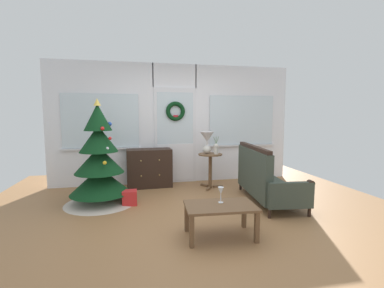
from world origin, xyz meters
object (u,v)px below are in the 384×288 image
Objects in this scene: settee_sofa at (264,180)px; table_lamp at (207,140)px; christmas_tree at (99,166)px; side_table at (210,164)px; gift_box at (130,198)px; dresser_cabinet at (149,168)px; coffee_table at (220,209)px; wine_glass at (221,191)px; flower_vase at (216,148)px.

table_lamp is at bearing 124.05° from settee_sofa.
christmas_tree reaches higher than side_table.
christmas_tree is 2.11m from table_lamp.
gift_box is at bearing -20.09° from christmas_tree.
dresser_cabinet is 1.05× the size of coffee_table.
settee_sofa is 1.93× the size of coffee_table.
settee_sofa is 1.55m from wine_glass.
table_lamp is 1.87× the size of gift_box.
side_table is at bearing 77.54° from wine_glass.
table_lamp is 2.26× the size of wine_glass.
flower_vase is 1.94m from gift_box.
table_lamp is at bearing 78.90° from coffee_table.
settee_sofa is (1.85, -1.39, -0.01)m from dresser_cabinet.
settee_sofa is 2.27m from gift_box.
gift_box is at bearing 129.54° from wine_glass.
flower_vase reaches higher than side_table.
table_lamp is (2.00, 0.59, 0.35)m from christmas_tree.
dresser_cabinet reaches higher than coffee_table.
table_lamp is at bearing -15.93° from dresser_cabinet.
side_table is at bearing 14.89° from christmas_tree.
dresser_cabinet is at bearing 161.87° from flower_vase.
dresser_cabinet is 1.18m from gift_box.
table_lamp reaches higher than wine_glass.
wine_glass is (-0.40, -2.12, -0.44)m from table_lamp.
settee_sofa is at bearing -7.63° from gift_box.
table_lamp reaches higher than flower_vase.
coffee_table is 1.82m from gift_box.
christmas_tree is at bearing -163.63° from table_lamp.
flower_vase is (-0.56, 0.96, 0.44)m from settee_sofa.
table_lamp reaches higher than settee_sofa.
wine_glass is (0.74, -2.44, 0.15)m from dresser_cabinet.
christmas_tree is 2.13m from side_table.
flower_vase reaches higher than settee_sofa.
flower_vase is (0.16, -0.10, -0.17)m from table_lamp.
settee_sofa is 4.81× the size of flower_vase.
flower_vase reaches higher than gift_box.
wine_glass reaches higher than gift_box.
gift_box is (0.48, -0.17, -0.51)m from christmas_tree.
dresser_cabinet is at bearing 70.41° from gift_box.
dresser_cabinet is 1.32m from table_lamp.
christmas_tree is 3.96× the size of table_lamp.
gift_box is (-1.12, 1.36, -0.42)m from wine_glass.
table_lamp is 1.91m from gift_box.
coffee_table is (-0.43, -2.20, -0.64)m from table_lamp.
christmas_tree is 2.22m from wine_glass.
flower_vase is at bearing -18.13° from dresser_cabinet.
table_lamp reaches higher than gift_box.
settee_sofa reaches higher than dresser_cabinet.
side_table is at bearing 24.52° from gift_box.
wine_glass is (1.60, -1.53, -0.09)m from christmas_tree.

